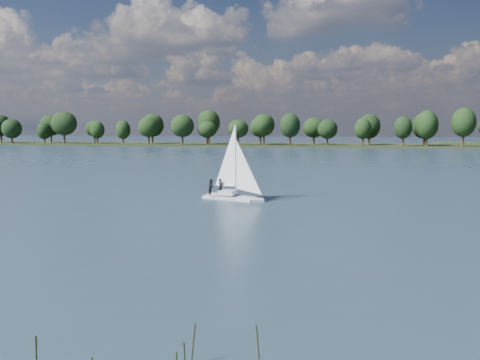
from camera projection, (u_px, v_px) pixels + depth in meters
name	position (u px, v px, depth m)	size (l,w,h in m)	color
ground	(304.00, 163.00, 123.32)	(700.00, 700.00, 0.00)	#233342
far_shore	(329.00, 146.00, 232.20)	(660.00, 40.00, 1.50)	black
sailboat	(230.00, 177.00, 60.24)	(7.21, 4.10, 9.16)	silver
treeline	(333.00, 127.00, 226.42)	(562.75, 74.12, 17.77)	black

